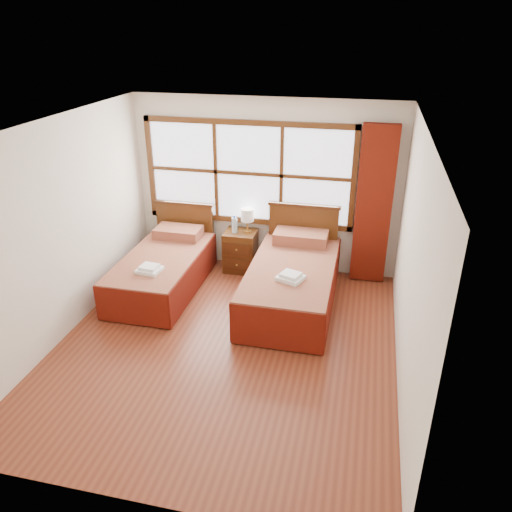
# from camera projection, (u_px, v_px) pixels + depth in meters

# --- Properties ---
(floor) EXTENTS (4.50, 4.50, 0.00)m
(floor) POSITION_uv_depth(u_px,v_px,m) (226.00, 345.00, 6.03)
(floor) COLOR brown
(floor) RESTS_ON ground
(ceiling) EXTENTS (4.50, 4.50, 0.00)m
(ceiling) POSITION_uv_depth(u_px,v_px,m) (219.00, 127.00, 4.91)
(ceiling) COLOR white
(ceiling) RESTS_ON wall_back
(wall_back) EXTENTS (4.00, 0.00, 4.00)m
(wall_back) POSITION_uv_depth(u_px,v_px,m) (265.00, 187.00, 7.45)
(wall_back) COLOR silver
(wall_back) RESTS_ON floor
(wall_left) EXTENTS (0.00, 4.50, 4.50)m
(wall_left) POSITION_uv_depth(u_px,v_px,m) (60.00, 232.00, 5.87)
(wall_left) COLOR silver
(wall_left) RESTS_ON floor
(wall_right) EXTENTS (0.00, 4.50, 4.50)m
(wall_right) POSITION_uv_depth(u_px,v_px,m) (412.00, 266.00, 5.07)
(wall_right) COLOR silver
(wall_right) RESTS_ON floor
(window) EXTENTS (3.16, 0.06, 1.56)m
(window) POSITION_uv_depth(u_px,v_px,m) (248.00, 173.00, 7.38)
(window) COLOR white
(window) RESTS_ON wall_back
(curtain) EXTENTS (0.50, 0.16, 2.30)m
(curtain) POSITION_uv_depth(u_px,v_px,m) (374.00, 206.00, 7.06)
(curtain) COLOR #65160A
(curtain) RESTS_ON wall_back
(bed_left) EXTENTS (1.02, 2.04, 0.99)m
(bed_left) POSITION_uv_depth(u_px,v_px,m) (164.00, 269.00, 7.21)
(bed_left) COLOR #3F200D
(bed_left) RESTS_ON floor
(bed_right) EXTENTS (1.14, 2.20, 1.11)m
(bed_right) POSITION_uv_depth(u_px,v_px,m) (292.00, 280.00, 6.81)
(bed_right) COLOR #3F200D
(bed_right) RESTS_ON floor
(nightstand) EXTENTS (0.48, 0.47, 0.64)m
(nightstand) POSITION_uv_depth(u_px,v_px,m) (240.00, 251.00, 7.71)
(nightstand) COLOR #4D2A10
(nightstand) RESTS_ON floor
(towels_left) EXTENTS (0.33, 0.30, 0.09)m
(towels_left) POSITION_uv_depth(u_px,v_px,m) (149.00, 269.00, 6.61)
(towels_left) COLOR white
(towels_left) RESTS_ON bed_left
(towels_right) EXTENTS (0.38, 0.36, 0.09)m
(towels_right) POSITION_uv_depth(u_px,v_px,m) (291.00, 277.00, 6.27)
(towels_right) COLOR white
(towels_right) RESTS_ON bed_right
(lamp) EXTENTS (0.19, 0.19, 0.37)m
(lamp) POSITION_uv_depth(u_px,v_px,m) (247.00, 216.00, 7.47)
(lamp) COLOR #BA873B
(lamp) RESTS_ON nightstand
(bottle_near) EXTENTS (0.07, 0.07, 0.27)m
(bottle_near) POSITION_uv_depth(u_px,v_px,m) (234.00, 225.00, 7.51)
(bottle_near) COLOR #AACCDB
(bottle_near) RESTS_ON nightstand
(bottle_far) EXTENTS (0.06, 0.06, 0.23)m
(bottle_far) POSITION_uv_depth(u_px,v_px,m) (235.00, 225.00, 7.54)
(bottle_far) COLOR #AACCDB
(bottle_far) RESTS_ON nightstand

